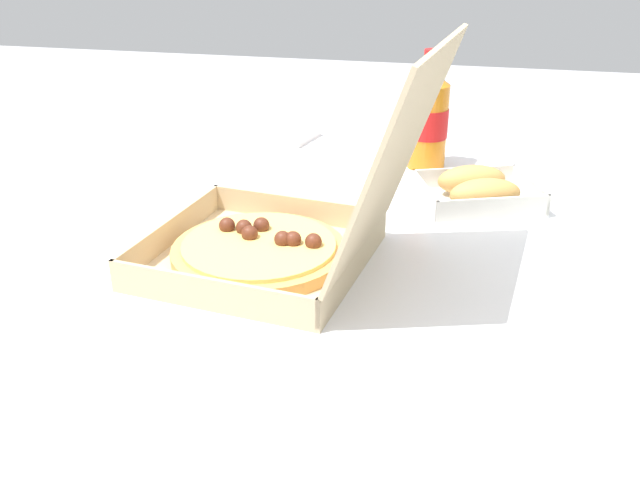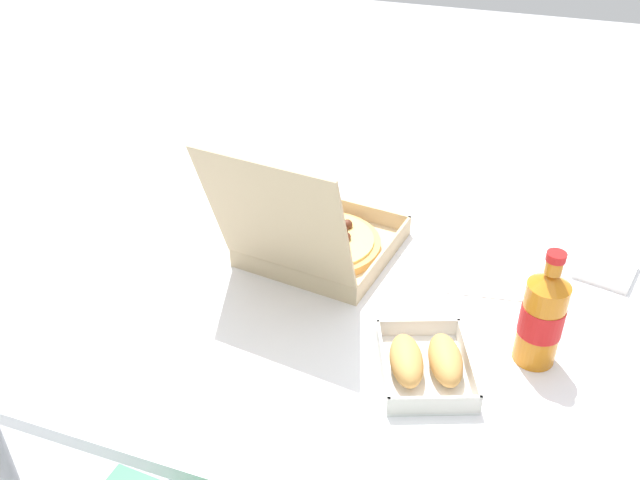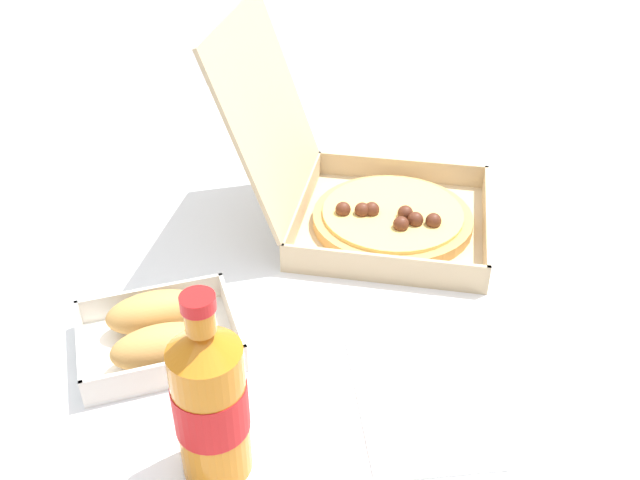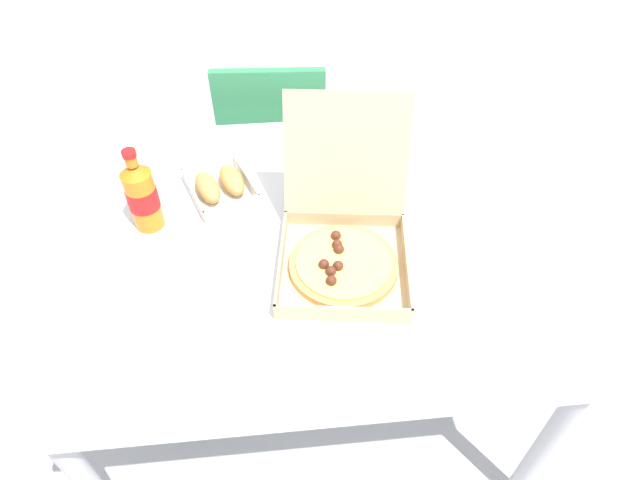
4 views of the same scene
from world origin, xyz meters
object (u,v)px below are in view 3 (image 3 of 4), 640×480
at_px(bread_side_box, 158,332).
at_px(cola_bottle, 210,401).
at_px(pizza_box_open, 371,200).
at_px(paper_menu, 423,399).

distance_m(bread_side_box, cola_bottle, 0.21).
relative_size(pizza_box_open, bread_side_box, 1.84).
relative_size(pizza_box_open, cola_bottle, 1.89).
bearing_deg(cola_bottle, paper_menu, -65.76).
bearing_deg(bread_side_box, cola_bottle, -149.58).
bearing_deg(pizza_box_open, bread_side_box, 137.92).
bearing_deg(bread_side_box, pizza_box_open, -42.08).
distance_m(pizza_box_open, bread_side_box, 0.39).
bearing_deg(pizza_box_open, paper_menu, -171.00).
xyz_separation_m(pizza_box_open, cola_bottle, (-0.46, 0.16, 0.05)).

